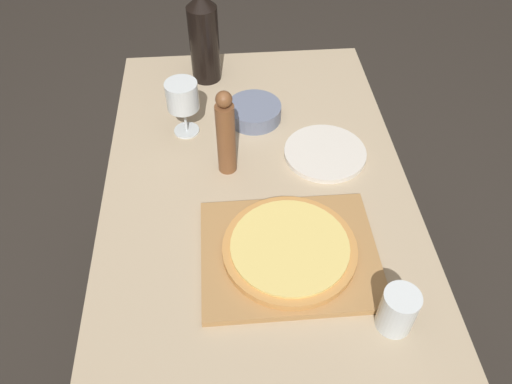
% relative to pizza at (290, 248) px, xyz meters
% --- Properties ---
extents(ground_plane, '(12.00, 12.00, 0.00)m').
position_rel_pizza_xyz_m(ground_plane, '(-0.05, 0.22, -0.76)').
color(ground_plane, '#2D2823').
extents(dining_table, '(0.77, 1.24, 0.73)m').
position_rel_pizza_xyz_m(dining_table, '(-0.05, 0.22, -0.14)').
color(dining_table, tan).
rests_on(dining_table, ground_plane).
extents(cutting_board, '(0.39, 0.32, 0.02)m').
position_rel_pizza_xyz_m(cutting_board, '(0.00, 0.00, -0.02)').
color(cutting_board, '#A87A47').
rests_on(cutting_board, dining_table).
extents(pizza, '(0.30, 0.30, 0.02)m').
position_rel_pizza_xyz_m(pizza, '(0.00, 0.00, 0.00)').
color(pizza, '#C68947').
rests_on(pizza, cutting_board).
extents(wine_bottle, '(0.09, 0.09, 0.34)m').
position_rel_pizza_xyz_m(wine_bottle, '(-0.17, 0.71, 0.11)').
color(wine_bottle, black).
rests_on(wine_bottle, dining_table).
extents(pepper_mill, '(0.05, 0.05, 0.24)m').
position_rel_pizza_xyz_m(pepper_mill, '(-0.13, 0.29, 0.09)').
color(pepper_mill, brown).
rests_on(pepper_mill, dining_table).
extents(wine_glass, '(0.09, 0.09, 0.16)m').
position_rel_pizza_xyz_m(wine_glass, '(-0.23, 0.45, 0.09)').
color(wine_glass, silver).
rests_on(wine_glass, dining_table).
extents(small_bowl, '(0.16, 0.16, 0.05)m').
position_rel_pizza_xyz_m(small_bowl, '(-0.04, 0.49, -0.01)').
color(small_bowl, slate).
rests_on(small_bowl, dining_table).
extents(drinking_tumbler, '(0.07, 0.07, 0.10)m').
position_rel_pizza_xyz_m(drinking_tumbler, '(0.19, -0.18, 0.02)').
color(drinking_tumbler, silver).
rests_on(drinking_tumbler, dining_table).
extents(dinner_plate, '(0.22, 0.22, 0.01)m').
position_rel_pizza_xyz_m(dinner_plate, '(0.14, 0.32, -0.02)').
color(dinner_plate, silver).
rests_on(dinner_plate, dining_table).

